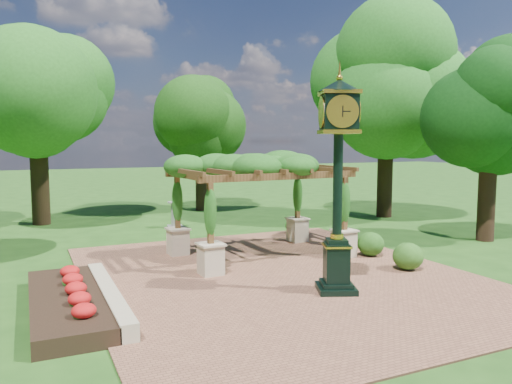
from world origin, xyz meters
name	(u,v)px	position (x,y,z in m)	size (l,w,h in m)	color
ground	(297,286)	(0.00, 0.00, 0.00)	(120.00, 120.00, 0.00)	#1E4714
brick_plaza	(279,276)	(0.00, 1.00, 0.02)	(10.00, 12.00, 0.04)	brown
border_wall	(109,297)	(-4.60, 0.50, 0.20)	(0.35, 5.00, 0.40)	#C6B793
flower_bed	(67,303)	(-5.50, 0.50, 0.18)	(1.50, 5.00, 0.36)	red
pedestal_clock	(338,166)	(0.59, -0.89, 3.12)	(1.35, 1.35, 5.22)	black
pergola	(260,171)	(0.56, 3.38, 2.75)	(5.48, 3.60, 3.34)	beige
sundial	(175,216)	(-0.48, 9.72, 0.50)	(0.74, 0.74, 1.14)	gray
shrub_front	(408,256)	(3.63, -0.01, 0.43)	(0.87, 0.87, 0.78)	#295919
shrub_mid	(371,244)	(3.76, 1.85, 0.42)	(0.85, 0.85, 0.77)	#235217
shrub_back	(293,225)	(3.54, 6.57, 0.33)	(0.65, 0.65, 0.58)	#22651D
tree_west_far	(36,89)	(-5.63, 13.18, 5.98)	(4.85, 4.85, 8.71)	black
tree_north	(201,121)	(2.36, 14.59, 4.76)	(3.81, 3.81, 6.93)	black
tree_east_far	(387,78)	(9.76, 8.55, 6.74)	(5.04, 5.04, 9.81)	black
tree_east_near	(491,107)	(9.32, 2.21, 4.94)	(3.66, 3.66, 7.22)	#321E14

